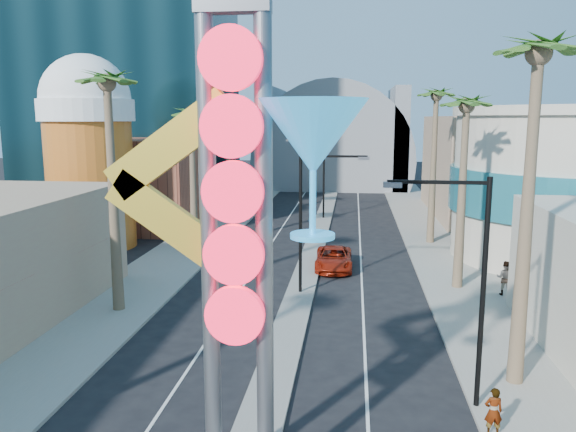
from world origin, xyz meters
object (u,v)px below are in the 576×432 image
object	(u,v)px
red_pickup	(334,259)
pedestrian_a	(493,411)
neon_sign	(268,223)
pedestrian_b	(505,278)

from	to	relation	value
red_pickup	pedestrian_a	size ratio (longest dim) A/B	3.29
neon_sign	pedestrian_b	world-z (taller)	neon_sign
pedestrian_a	pedestrian_b	xyz separation A→B (m)	(4.01, 14.52, 0.19)
neon_sign	pedestrian_a	bearing A→B (deg)	26.34
neon_sign	red_pickup	xyz separation A→B (m)	(0.87, 22.60, -6.60)
red_pickup	pedestrian_a	xyz separation A→B (m)	(5.61, -19.39, 0.22)
neon_sign	pedestrian_b	size ratio (longest dim) A/B	6.49
red_pickup	neon_sign	bearing A→B (deg)	-93.42
neon_sign	pedestrian_b	distance (m)	21.51
red_pickup	pedestrian_b	distance (m)	10.80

